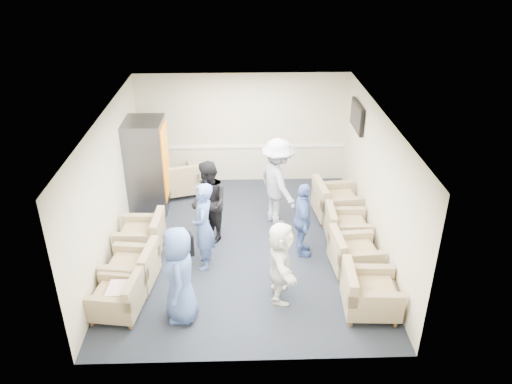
{
  "coord_description": "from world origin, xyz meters",
  "views": [
    {
      "loc": [
        -0.03,
        -8.3,
        5.54
      ],
      "look_at": [
        0.23,
        0.2,
        1.1
      ],
      "focal_mm": 35.0,
      "sensor_mm": 36.0,
      "label": 1
    }
  ],
  "objects_px": {
    "vending_machine": "(148,165)",
    "person_back_right": "(278,182)",
    "armchair_left_far": "(144,237)",
    "armchair_right_near": "(367,294)",
    "armchair_left_mid": "(134,269)",
    "person_mid_right": "(303,220)",
    "armchair_right_midfar": "(344,228)",
    "person_mid_left": "(203,227)",
    "armchair_right_midnear": "(352,255)",
    "armchair_right_far": "(334,203)",
    "armchair_left_near": "(119,299)",
    "person_back_left": "(209,202)",
    "person_front_left": "(180,275)",
    "armchair_corner": "(179,181)",
    "person_front_right": "(280,262)"
  },
  "relations": [
    {
      "from": "armchair_left_far",
      "to": "armchair_right_near",
      "type": "height_order",
      "value": "armchair_right_near"
    },
    {
      "from": "person_mid_right",
      "to": "armchair_left_near",
      "type": "bearing_deg",
      "value": 116.92
    },
    {
      "from": "armchair_left_mid",
      "to": "armchair_left_near",
      "type": "bearing_deg",
      "value": 0.02
    },
    {
      "from": "armchair_left_far",
      "to": "person_front_left",
      "type": "bearing_deg",
      "value": 28.26
    },
    {
      "from": "armchair_left_far",
      "to": "person_front_right",
      "type": "height_order",
      "value": "person_front_right"
    },
    {
      "from": "armchair_left_far",
      "to": "armchair_right_midfar",
      "type": "distance_m",
      "value": 3.93
    },
    {
      "from": "person_front_left",
      "to": "person_back_right",
      "type": "height_order",
      "value": "person_back_right"
    },
    {
      "from": "person_back_left",
      "to": "armchair_left_near",
      "type": "bearing_deg",
      "value": -58.86
    },
    {
      "from": "armchair_corner",
      "to": "person_back_right",
      "type": "xyz_separation_m",
      "value": [
        2.23,
        -1.35,
        0.6
      ]
    },
    {
      "from": "armchair_corner",
      "to": "person_mid_left",
      "type": "xyz_separation_m",
      "value": [
        0.78,
        -2.89,
        0.5
      ]
    },
    {
      "from": "armchair_left_near",
      "to": "armchair_left_far",
      "type": "relative_size",
      "value": 1.0
    },
    {
      "from": "armchair_left_mid",
      "to": "person_back_right",
      "type": "height_order",
      "value": "person_back_right"
    },
    {
      "from": "armchair_left_near",
      "to": "person_back_right",
      "type": "distance_m",
      "value": 4.0
    },
    {
      "from": "armchair_right_midfar",
      "to": "armchair_left_mid",
      "type": "bearing_deg",
      "value": 108.97
    },
    {
      "from": "armchair_left_far",
      "to": "armchair_left_mid",
      "type": "bearing_deg",
      "value": 2.84
    },
    {
      "from": "person_front_left",
      "to": "armchair_right_near",
      "type": "bearing_deg",
      "value": 86.03
    },
    {
      "from": "person_back_right",
      "to": "person_mid_right",
      "type": "height_order",
      "value": "person_back_right"
    },
    {
      "from": "vending_machine",
      "to": "person_back_right",
      "type": "relative_size",
      "value": 1.09
    },
    {
      "from": "armchair_left_mid",
      "to": "armchair_right_midfar",
      "type": "relative_size",
      "value": 1.12
    },
    {
      "from": "armchair_right_midfar",
      "to": "person_back_left",
      "type": "height_order",
      "value": "person_back_left"
    },
    {
      "from": "vending_machine",
      "to": "person_mid_right",
      "type": "bearing_deg",
      "value": -31.58
    },
    {
      "from": "armchair_left_near",
      "to": "armchair_right_midfar",
      "type": "xyz_separation_m",
      "value": [
        4.01,
        2.01,
        0.01
      ]
    },
    {
      "from": "armchair_left_mid",
      "to": "person_back_left",
      "type": "height_order",
      "value": "person_back_left"
    },
    {
      "from": "vending_machine",
      "to": "person_mid_right",
      "type": "height_order",
      "value": "vending_machine"
    },
    {
      "from": "armchair_right_near",
      "to": "armchair_right_midfar",
      "type": "distance_m",
      "value": 2.06
    },
    {
      "from": "person_front_right",
      "to": "armchair_right_midnear",
      "type": "bearing_deg",
      "value": -62.11
    },
    {
      "from": "armchair_left_mid",
      "to": "person_mid_right",
      "type": "xyz_separation_m",
      "value": [
        3.03,
        0.87,
        0.42
      ]
    },
    {
      "from": "armchair_left_mid",
      "to": "person_mid_left",
      "type": "bearing_deg",
      "value": 121.77
    },
    {
      "from": "armchair_right_midfar",
      "to": "person_front_right",
      "type": "height_order",
      "value": "person_front_right"
    },
    {
      "from": "armchair_corner",
      "to": "person_mid_right",
      "type": "height_order",
      "value": "person_mid_right"
    },
    {
      "from": "armchair_corner",
      "to": "vending_machine",
      "type": "distance_m",
      "value": 1.07
    },
    {
      "from": "armchair_left_near",
      "to": "person_mid_left",
      "type": "relative_size",
      "value": 0.52
    },
    {
      "from": "armchair_right_midnear",
      "to": "person_mid_right",
      "type": "xyz_separation_m",
      "value": [
        -0.85,
        0.57,
        0.42
      ]
    },
    {
      "from": "armchair_left_far",
      "to": "armchair_corner",
      "type": "distance_m",
      "value": 2.43
    },
    {
      "from": "armchair_right_near",
      "to": "vending_machine",
      "type": "xyz_separation_m",
      "value": [
        -4.05,
        3.64,
        0.68
      ]
    },
    {
      "from": "armchair_left_near",
      "to": "armchair_right_midfar",
      "type": "bearing_deg",
      "value": 125.07
    },
    {
      "from": "armchair_left_far",
      "to": "armchair_right_midnear",
      "type": "distance_m",
      "value": 3.95
    },
    {
      "from": "armchair_left_mid",
      "to": "armchair_right_midnear",
      "type": "height_order",
      "value": "armchair_left_mid"
    },
    {
      "from": "person_front_right",
      "to": "person_mid_left",
      "type": "bearing_deg",
      "value": 53.98
    },
    {
      "from": "person_front_right",
      "to": "armchair_left_near",
      "type": "bearing_deg",
      "value": 97.43
    },
    {
      "from": "person_back_left",
      "to": "person_back_right",
      "type": "bearing_deg",
      "value": 86.53
    },
    {
      "from": "person_mid_left",
      "to": "vending_machine",
      "type": "bearing_deg",
      "value": -148.8
    },
    {
      "from": "armchair_right_far",
      "to": "vending_machine",
      "type": "bearing_deg",
      "value": 74.99
    },
    {
      "from": "person_mid_right",
      "to": "person_mid_left",
      "type": "bearing_deg",
      "value": 99.61
    },
    {
      "from": "armchair_left_near",
      "to": "armchair_right_near",
      "type": "relative_size",
      "value": 0.96
    },
    {
      "from": "armchair_right_near",
      "to": "person_mid_left",
      "type": "bearing_deg",
      "value": 66.34
    },
    {
      "from": "armchair_right_midnear",
      "to": "armchair_corner",
      "type": "relative_size",
      "value": 0.82
    },
    {
      "from": "vending_machine",
      "to": "armchair_left_mid",
      "type": "bearing_deg",
      "value": -86.81
    },
    {
      "from": "armchair_right_near",
      "to": "person_back_right",
      "type": "relative_size",
      "value": 0.48
    },
    {
      "from": "person_mid_right",
      "to": "armchair_left_mid",
      "type": "bearing_deg",
      "value": 105.37
    }
  ]
}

